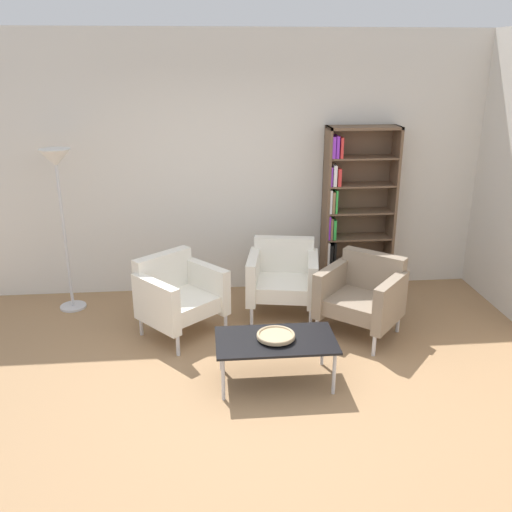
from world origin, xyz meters
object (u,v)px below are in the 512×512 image
object	(u,v)px
armchair_corner_red	(363,294)
floor_lamp_torchiere	(58,178)
bookshelf_tall	(352,210)
coffee_table_low	(276,343)
armchair_by_bookshelf	(283,277)
decorative_bowl	(276,335)
armchair_spare_guest	(178,294)

from	to	relation	value
armchair_corner_red	floor_lamp_torchiere	distance (m)	3.29
bookshelf_tall	coffee_table_low	size ratio (longest dim) A/B	1.90
bookshelf_tall	coffee_table_low	world-z (taller)	bookshelf_tall
armchair_corner_red	armchair_by_bookshelf	size ratio (longest dim) A/B	1.16
floor_lamp_torchiere	coffee_table_low	bearing A→B (deg)	-39.53
decorative_bowl	armchair_by_bookshelf	distance (m)	1.36
bookshelf_tall	armchair_spare_guest	world-z (taller)	bookshelf_tall
armchair_spare_guest	floor_lamp_torchiere	bearing A→B (deg)	109.11
armchair_corner_red	armchair_by_bookshelf	bearing A→B (deg)	-176.02
coffee_table_low	floor_lamp_torchiere	bearing A→B (deg)	140.47
armchair_corner_red	floor_lamp_torchiere	bearing A→B (deg)	-155.64
bookshelf_tall	armchair_by_bookshelf	bearing A→B (deg)	-145.53
armchair_by_bookshelf	coffee_table_low	bearing A→B (deg)	-90.02
bookshelf_tall	coffee_table_low	distance (m)	2.32
bookshelf_tall	floor_lamp_torchiere	distance (m)	3.20
decorative_bowl	floor_lamp_torchiere	distance (m)	2.82
bookshelf_tall	armchair_corner_red	xyz separation A→B (m)	(-0.16, -1.13, -0.54)
armchair_corner_red	coffee_table_low	bearing A→B (deg)	-99.44
armchair_corner_red	armchair_by_bookshelf	xyz separation A→B (m)	(-0.72, 0.53, 0.00)
armchair_spare_guest	armchair_by_bookshelf	world-z (taller)	same
bookshelf_tall	armchair_corner_red	bearing A→B (deg)	-98.01
coffee_table_low	armchair_by_bookshelf	bearing A→B (deg)	79.54
coffee_table_low	armchair_spare_guest	xyz separation A→B (m)	(-0.84, 0.98, 0.05)
coffee_table_low	armchair_spare_guest	world-z (taller)	armchair_spare_guest
decorative_bowl	armchair_corner_red	distance (m)	1.26
floor_lamp_torchiere	armchair_corner_red	bearing A→B (deg)	-16.21
bookshelf_tall	armchair_by_bookshelf	distance (m)	1.19
bookshelf_tall	coffee_table_low	xyz separation A→B (m)	(-1.12, -1.94, -0.59)
bookshelf_tall	decorative_bowl	distance (m)	2.30
coffee_table_low	armchair_corner_red	distance (m)	1.26
coffee_table_low	armchair_spare_guest	size ratio (longest dim) A/B	1.05
coffee_table_low	decorative_bowl	size ratio (longest dim) A/B	3.12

